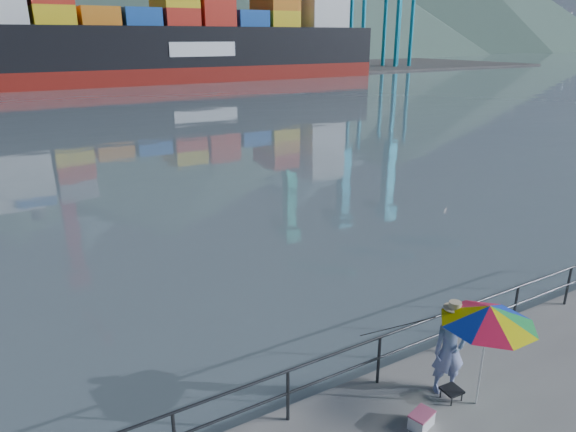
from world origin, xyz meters
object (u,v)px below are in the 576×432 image
object	(u,v)px
fisherman	(449,351)
beach_umbrella	(489,315)
cooler_bag	(421,421)
container_ship	(200,39)

from	to	relation	value
fisherman	beach_umbrella	distance (m)	1.14
cooler_bag	container_ship	xyz separation A→B (m)	(24.94, 72.98, 5.70)
fisherman	container_ship	size ratio (longest dim) A/B	0.03
fisherman	beach_umbrella	size ratio (longest dim) A/B	0.80
cooler_bag	container_ship	bearing A→B (deg)	55.53
fisherman	beach_umbrella	xyz separation A→B (m)	(0.20, -0.56, 0.97)
fisherman	container_ship	world-z (taller)	container_ship
fisherman	cooler_bag	xyz separation A→B (m)	(-1.08, -0.47, -0.74)
beach_umbrella	container_ship	xyz separation A→B (m)	(23.66, 73.06, 3.99)
beach_umbrella	cooler_bag	size ratio (longest dim) A/B	5.06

